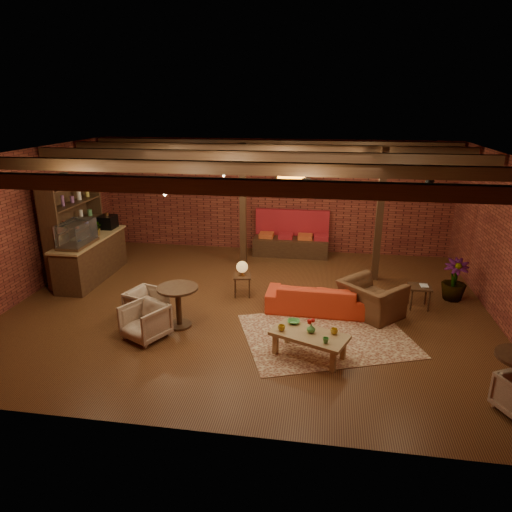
% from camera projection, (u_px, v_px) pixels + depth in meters
% --- Properties ---
extents(floor, '(10.00, 10.00, 0.00)m').
position_uv_depth(floor, '(249.00, 305.00, 9.84)').
color(floor, '#36190D').
rests_on(floor, ground).
extents(ceiling, '(10.00, 8.00, 0.02)m').
position_uv_depth(ceiling, '(248.00, 155.00, 8.80)').
color(ceiling, black).
rests_on(ceiling, wall_back).
extents(wall_back, '(10.00, 0.02, 3.20)m').
position_uv_depth(wall_back, '(272.00, 196.00, 13.06)').
color(wall_back, maroon).
rests_on(wall_back, ground).
extents(wall_front, '(10.00, 0.02, 3.20)m').
position_uv_depth(wall_front, '(194.00, 324.00, 5.58)').
color(wall_front, maroon).
rests_on(wall_front, ground).
extents(wall_left, '(0.02, 8.00, 3.20)m').
position_uv_depth(wall_left, '(26.00, 225.00, 10.05)').
color(wall_left, maroon).
rests_on(wall_left, ground).
extents(wall_right, '(0.02, 8.00, 3.20)m').
position_uv_depth(wall_right, '(510.00, 246.00, 8.59)').
color(wall_right, maroon).
rests_on(wall_right, ground).
extents(ceiling_beams, '(9.80, 6.40, 0.22)m').
position_uv_depth(ceiling_beams, '(248.00, 161.00, 8.84)').
color(ceiling_beams, black).
rests_on(ceiling_beams, ceiling).
extents(ceiling_pipe, '(9.60, 0.12, 0.12)m').
position_uv_depth(ceiling_pipe, '(260.00, 163.00, 10.41)').
color(ceiling_pipe, black).
rests_on(ceiling_pipe, ceiling).
extents(post_left, '(0.16, 0.16, 3.20)m').
position_uv_depth(post_left, '(243.00, 206.00, 11.84)').
color(post_left, black).
rests_on(post_left, ground).
extents(post_right, '(0.16, 0.16, 3.20)m').
position_uv_depth(post_right, '(380.00, 216.00, 10.78)').
color(post_right, black).
rests_on(post_right, ground).
extents(service_counter, '(0.80, 2.50, 1.60)m').
position_uv_depth(service_counter, '(90.00, 247.00, 11.11)').
color(service_counter, black).
rests_on(service_counter, ground).
extents(plant_counter, '(0.35, 0.39, 0.30)m').
position_uv_depth(plant_counter, '(96.00, 229.00, 11.15)').
color(plant_counter, '#337F33').
rests_on(plant_counter, service_counter).
extents(shelving_hutch, '(0.52, 2.00, 2.40)m').
position_uv_depth(shelving_hutch, '(75.00, 230.00, 11.13)').
color(shelving_hutch, black).
rests_on(shelving_hutch, ground).
extents(banquette, '(2.10, 0.70, 1.00)m').
position_uv_depth(banquette, '(291.00, 238.00, 12.91)').
color(banquette, '#A71B24').
rests_on(banquette, ground).
extents(service_sign, '(0.86, 0.06, 0.30)m').
position_uv_depth(service_sign, '(291.00, 175.00, 11.89)').
color(service_sign, orange).
rests_on(service_sign, ceiling).
extents(ceiling_spotlights, '(6.40, 4.40, 0.28)m').
position_uv_depth(ceiling_spotlights, '(248.00, 172.00, 8.91)').
color(ceiling_spotlights, black).
rests_on(ceiling_spotlights, ceiling).
extents(rug, '(3.59, 3.18, 0.01)m').
position_uv_depth(rug, '(326.00, 335.00, 8.58)').
color(rug, maroon).
rests_on(rug, floor).
extents(sofa, '(2.09, 0.86, 0.60)m').
position_uv_depth(sofa, '(316.00, 298.00, 9.50)').
color(sofa, red).
rests_on(sofa, floor).
extents(coffee_table, '(1.43, 1.08, 0.69)m').
position_uv_depth(coffee_table, '(309.00, 336.00, 7.77)').
color(coffee_table, olive).
rests_on(coffee_table, floor).
extents(side_table_lamp, '(0.45, 0.45, 0.82)m').
position_uv_depth(side_table_lamp, '(242.00, 270.00, 10.15)').
color(side_table_lamp, black).
rests_on(side_table_lamp, floor).
extents(round_table_left, '(0.79, 0.79, 0.82)m').
position_uv_depth(round_table_left, '(178.00, 300.00, 8.77)').
color(round_table_left, black).
rests_on(round_table_left, floor).
extents(armchair_a, '(0.81, 0.84, 0.69)m').
position_uv_depth(armchair_a, '(147.00, 303.00, 9.12)').
color(armchair_a, beige).
rests_on(armchair_a, floor).
extents(armchair_b, '(0.94, 0.92, 0.73)m').
position_uv_depth(armchair_b, '(145.00, 320.00, 8.39)').
color(armchair_b, beige).
rests_on(armchair_b, floor).
extents(armchair_right, '(1.32, 1.31, 0.99)m').
position_uv_depth(armchair_right, '(372.00, 293.00, 9.23)').
color(armchair_right, brown).
rests_on(armchair_right, floor).
extents(side_table_book, '(0.45, 0.45, 0.51)m').
position_uv_depth(side_table_book, '(420.00, 288.00, 9.61)').
color(side_table_book, black).
rests_on(side_table_book, floor).
extents(plant_tall, '(1.83, 1.83, 2.81)m').
position_uv_depth(plant_tall, '(461.00, 239.00, 9.69)').
color(plant_tall, '#4C7F4C').
rests_on(plant_tall, floor).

